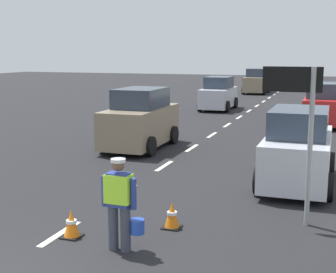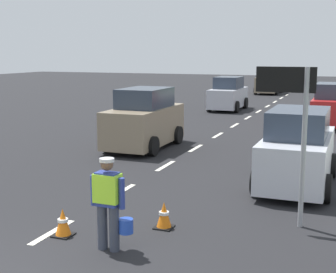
% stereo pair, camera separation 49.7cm
% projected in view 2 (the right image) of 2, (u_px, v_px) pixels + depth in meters
% --- Properties ---
extents(ground_plane, '(96.00, 96.00, 0.00)m').
position_uv_depth(ground_plane, '(249.00, 117.00, 26.25)').
color(ground_plane, black).
extents(lane_center_line, '(0.14, 46.40, 0.01)m').
position_uv_depth(lane_center_line, '(263.00, 109.00, 30.10)').
color(lane_center_line, silver).
rests_on(lane_center_line, ground).
extents(road_worker, '(0.77, 0.37, 1.67)m').
position_uv_depth(road_worker, '(109.00, 199.00, 8.48)').
color(road_worker, '#383D4C').
rests_on(road_worker, ground).
extents(lane_direction_sign, '(1.16, 0.11, 3.20)m').
position_uv_depth(lane_direction_sign, '(293.00, 108.00, 9.47)').
color(lane_direction_sign, gray).
rests_on(lane_direction_sign, ground).
extents(traffic_cone_near, '(0.36, 0.36, 0.54)m').
position_uv_depth(traffic_cone_near, '(164.00, 215.00, 9.67)').
color(traffic_cone_near, black).
rests_on(traffic_cone_near, ground).
extents(traffic_cone_far, '(0.36, 0.36, 0.54)m').
position_uv_depth(traffic_cone_far, '(63.00, 222.00, 9.25)').
color(traffic_cone_far, black).
rests_on(traffic_cone_far, ground).
extents(car_oncoming_third, '(1.92, 4.17, 2.10)m').
position_uv_depth(car_oncoming_third, '(269.00, 82.00, 40.99)').
color(car_oncoming_third, gray).
rests_on(car_oncoming_third, ground).
extents(car_parked_far, '(1.97, 4.03, 2.04)m').
position_uv_depth(car_parked_far, '(332.00, 106.00, 22.92)').
color(car_parked_far, red).
rests_on(car_parked_far, ground).
extents(car_oncoming_lead, '(1.96, 3.92, 2.19)m').
position_uv_depth(car_oncoming_lead, '(144.00, 120.00, 17.68)').
color(car_oncoming_lead, gray).
rests_on(car_oncoming_lead, ground).
extents(car_oncoming_second, '(1.86, 3.83, 2.01)m').
position_uv_depth(car_oncoming_second, '(228.00, 95.00, 29.38)').
color(car_oncoming_second, silver).
rests_on(car_oncoming_second, ground).
extents(car_parked_curbside, '(1.86, 4.03, 2.04)m').
position_uv_depth(car_parked_curbside, '(298.00, 151.00, 12.62)').
color(car_parked_curbside, silver).
rests_on(car_parked_curbside, ground).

